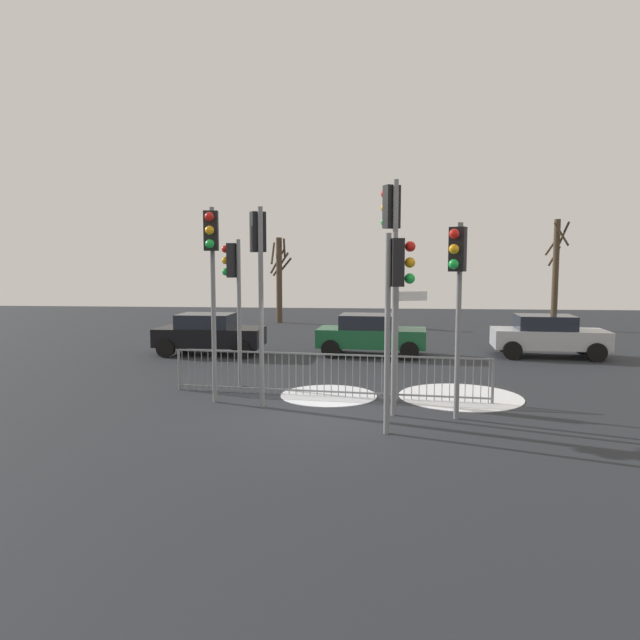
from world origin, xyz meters
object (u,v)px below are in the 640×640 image
Objects in this scene: traffic_light_mid_right at (396,288)px; car_green_near at (370,334)px; traffic_light_mid_left at (212,260)px; direction_sign_post at (399,335)px; car_silver_trailing at (548,335)px; bare_tree_centre at (279,277)px; bare_tree_left at (556,271)px; traffic_light_rear_left at (234,279)px; car_black_mid at (209,333)px; traffic_light_foreground_left at (392,245)px; traffic_light_foreground_right at (259,261)px; traffic_light_rear_right at (457,276)px.

car_green_near is at bearing 172.15° from traffic_light_mid_right.
direction_sign_post is at bearing 178.91° from traffic_light_mid_left.
bare_tree_centre is (-11.28, 10.72, 1.76)m from car_silver_trailing.
traffic_light_rear_left is at bearing -131.12° from bare_tree_left.
bare_tree_centre is (-14.20, 1.86, -0.36)m from bare_tree_left.
bare_tree_left reaches higher than car_black_mid.
direction_sign_post is (0.23, 1.11, -2.05)m from traffic_light_foreground_left.
traffic_light_rear_left is 0.72× the size of bare_tree_left.
direction_sign_post is 9.04m from car_silver_trailing.
direction_sign_post is 18.12m from bare_tree_left.
traffic_light_rear_left is at bearing -145.15° from traffic_light_mid_right.
traffic_light_rear_left is 16.48m from bare_tree_centre.
traffic_light_foreground_right is 1.15× the size of car_green_near.
bare_tree_centre is (-1.49, 16.41, -0.34)m from traffic_light_rear_left.
car_silver_trailing is (9.79, 5.68, -2.09)m from traffic_light_rear_left.
traffic_light_foreground_left is at bearing -82.38° from car_green_near.
traffic_light_rear_right reaches higher than car_silver_trailing.
traffic_light_mid_right is 9.65m from car_green_near.
bare_tree_left is (11.62, 16.64, -0.43)m from traffic_light_foreground_right.
traffic_light_rear_right is at bearing 161.53° from traffic_light_mid_left.
car_silver_trailing is at bearing 24.96° from traffic_light_foreground_left.
car_green_near is (5.80, 0.29, 0.00)m from car_black_mid.
car_green_near is (3.59, 5.43, -2.09)m from traffic_light_rear_left.
traffic_light_foreground_left is at bearing -120.74° from car_silver_trailing.
traffic_light_mid_left is 1.11m from traffic_light_foreground_right.
traffic_light_rear_right is at bearing -97.27° from traffic_light_rear_left.
car_black_mid is at bearing -81.46° from traffic_light_mid_left.
traffic_light_foreground_right is (1.10, -0.09, -0.02)m from traffic_light_mid_left.
traffic_light_mid_right is 0.98× the size of car_green_near.
traffic_light_mid_right is 1.34× the size of direction_sign_post.
traffic_light_rear_right is 2.33m from direction_sign_post.
car_silver_trailing is (4.42, 8.63, -2.24)m from traffic_light_rear_right.
direction_sign_post is at bearing -123.57° from car_silver_trailing.
traffic_light_foreground_left is 1.28× the size of car_silver_trailing.
traffic_light_foreground_right reaches higher than traffic_light_rear_right.
traffic_light_rear_right is 6.13m from traffic_light_rear_left.
bare_tree_left is at bearing 24.36° from traffic_light_foreground_right.
traffic_light_foreground_right is 1.16× the size of traffic_light_rear_left.
traffic_light_foreground_left is at bearing -50.01° from car_black_mid.
traffic_light_rear_left is at bearing -3.89° from traffic_light_rear_right.
traffic_light_foreground_left reaches higher than traffic_light_mid_left.
traffic_light_mid_right is at bearing -114.92° from bare_tree_left.
traffic_light_rear_left is at bearing -119.14° from car_green_near.
bare_tree_centre is at bearing 119.18° from car_green_near.
traffic_light_rear_left is at bearing 86.77° from traffic_light_foreground_right.
car_green_near is at bearing -173.54° from car_silver_trailing.
traffic_light_rear_right is 0.82× the size of traffic_light_foreground_left.
traffic_light_mid_right is 3.59m from traffic_light_foreground_right.
traffic_light_foreground_right is 8.34m from car_black_mid.
car_silver_trailing is at bearing -150.42° from traffic_light_mid_left.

